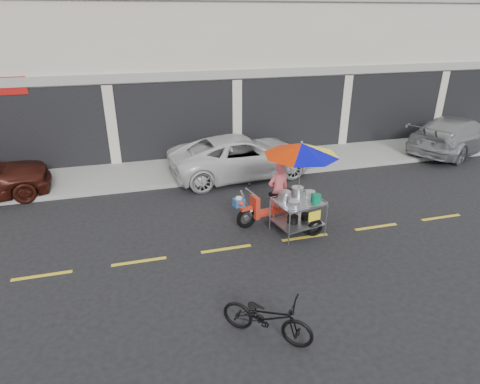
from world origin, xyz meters
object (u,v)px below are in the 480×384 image
object	(u,v)px
white_pickup	(242,156)
near_bicycle	(267,317)
silver_pickup	(456,135)
food_vendor_rig	(292,173)

from	to	relation	value
white_pickup	near_bicycle	bearing A→B (deg)	162.05
silver_pickup	near_bicycle	bearing A→B (deg)	102.58
white_pickup	silver_pickup	xyz separation A→B (m)	(8.84, 0.19, 0.03)
near_bicycle	food_vendor_rig	bearing A→B (deg)	11.98
food_vendor_rig	silver_pickup	bearing A→B (deg)	13.81
white_pickup	near_bicycle	size ratio (longest dim) A/B	3.04
silver_pickup	food_vendor_rig	bearing A→B (deg)	91.82
near_bicycle	food_vendor_rig	xyz separation A→B (m)	(1.81, 3.52, 1.07)
white_pickup	food_vendor_rig	world-z (taller)	food_vendor_rig
white_pickup	silver_pickup	size ratio (longest dim) A/B	1.01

